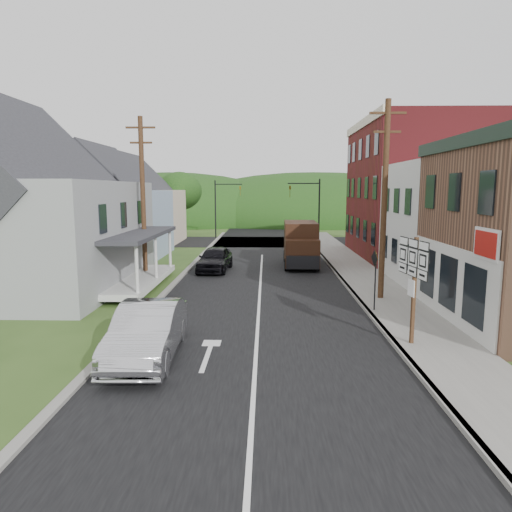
# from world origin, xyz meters

# --- Properties ---
(ground) EXTENTS (120.00, 120.00, 0.00)m
(ground) POSITION_xyz_m (0.00, 0.00, 0.00)
(ground) COLOR #2D4719
(ground) RESTS_ON ground
(road) EXTENTS (9.00, 90.00, 0.02)m
(road) POSITION_xyz_m (0.00, 10.00, 0.00)
(road) COLOR black
(road) RESTS_ON ground
(cross_road) EXTENTS (60.00, 9.00, 0.02)m
(cross_road) POSITION_xyz_m (0.00, 27.00, 0.00)
(cross_road) COLOR black
(cross_road) RESTS_ON ground
(sidewalk_right) EXTENTS (2.80, 55.00, 0.15)m
(sidewalk_right) POSITION_xyz_m (5.90, 8.00, 0.07)
(sidewalk_right) COLOR slate
(sidewalk_right) RESTS_ON ground
(curb_right) EXTENTS (0.20, 55.00, 0.15)m
(curb_right) POSITION_xyz_m (4.55, 8.00, 0.07)
(curb_right) COLOR slate
(curb_right) RESTS_ON ground
(curb_left) EXTENTS (0.30, 55.00, 0.12)m
(curb_left) POSITION_xyz_m (-4.65, 8.00, 0.06)
(curb_left) COLOR slate
(curb_left) RESTS_ON ground
(storefront_white) EXTENTS (8.00, 7.00, 6.50)m
(storefront_white) POSITION_xyz_m (11.30, 7.50, 3.25)
(storefront_white) COLOR silver
(storefront_white) RESTS_ON ground
(storefront_red) EXTENTS (8.00, 12.00, 10.00)m
(storefront_red) POSITION_xyz_m (11.30, 17.00, 5.00)
(storefront_red) COLOR maroon
(storefront_red) RESTS_ON ground
(house_gray) EXTENTS (10.20, 12.24, 8.35)m
(house_gray) POSITION_xyz_m (-12.00, 6.00, 4.23)
(house_gray) COLOR gray
(house_gray) RESTS_ON ground
(house_blue) EXTENTS (7.14, 8.16, 7.28)m
(house_blue) POSITION_xyz_m (-11.00, 17.00, 3.69)
(house_blue) COLOR #94AACA
(house_blue) RESTS_ON ground
(house_cream) EXTENTS (7.14, 8.16, 7.28)m
(house_cream) POSITION_xyz_m (-11.50, 26.00, 3.69)
(house_cream) COLOR beige
(house_cream) RESTS_ON ground
(utility_pole_right) EXTENTS (1.60, 0.26, 9.00)m
(utility_pole_right) POSITION_xyz_m (5.60, 3.50, 4.66)
(utility_pole_right) COLOR #472D19
(utility_pole_right) RESTS_ON ground
(utility_pole_left) EXTENTS (1.60, 0.26, 9.00)m
(utility_pole_left) POSITION_xyz_m (-6.50, 8.00, 4.66)
(utility_pole_left) COLOR #472D19
(utility_pole_left) RESTS_ON ground
(traffic_signal_right) EXTENTS (2.87, 0.20, 6.00)m
(traffic_signal_right) POSITION_xyz_m (4.30, 23.50, 3.76)
(traffic_signal_right) COLOR black
(traffic_signal_right) RESTS_ON ground
(traffic_signal_left) EXTENTS (2.87, 0.20, 6.00)m
(traffic_signal_left) POSITION_xyz_m (-4.30, 30.50, 3.76)
(traffic_signal_left) COLOR black
(traffic_signal_left) RESTS_ON ground
(tree_left_c) EXTENTS (5.80, 5.80, 8.41)m
(tree_left_c) POSITION_xyz_m (-19.00, 20.00, 5.94)
(tree_left_c) COLOR #382616
(tree_left_c) RESTS_ON ground
(tree_left_d) EXTENTS (4.80, 4.80, 6.94)m
(tree_left_d) POSITION_xyz_m (-9.00, 32.00, 4.88)
(tree_left_d) COLOR #382616
(tree_left_d) RESTS_ON ground
(forested_ridge) EXTENTS (90.00, 30.00, 16.00)m
(forested_ridge) POSITION_xyz_m (0.00, 55.00, 0.00)
(forested_ridge) COLOR #133710
(forested_ridge) RESTS_ON ground
(silver_sedan) EXTENTS (1.93, 5.08, 1.65)m
(silver_sedan) POSITION_xyz_m (-3.27, -3.96, 0.83)
(silver_sedan) COLOR silver
(silver_sedan) RESTS_ON ground
(dark_sedan) EXTENTS (2.14, 4.60, 1.53)m
(dark_sedan) POSITION_xyz_m (-2.90, 10.97, 0.76)
(dark_sedan) COLOR black
(dark_sedan) RESTS_ON ground
(delivery_van) EXTENTS (2.27, 5.29, 2.93)m
(delivery_van) POSITION_xyz_m (2.60, 12.89, 1.48)
(delivery_van) COLOR black
(delivery_van) RESTS_ON ground
(route_sign_cluster) EXTENTS (0.34, 1.97, 3.47)m
(route_sign_cluster) POSITION_xyz_m (5.00, -2.80, 2.40)
(route_sign_cluster) COLOR #472D19
(route_sign_cluster) RESTS_ON sidewalk_right
(warning_sign) EXTENTS (0.16, 0.69, 2.51)m
(warning_sign) POSITION_xyz_m (4.78, 1.31, 1.76)
(warning_sign) COLOR black
(warning_sign) RESTS_ON sidewalk_right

